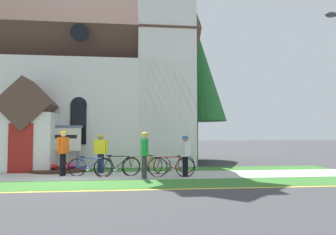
% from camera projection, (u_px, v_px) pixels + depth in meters
% --- Properties ---
extents(ground, '(140.00, 140.00, 0.00)m').
position_uv_depth(ground, '(86.00, 169.00, 14.79)').
color(ground, '#3D3D3F').
extents(sidewalk_slab, '(32.00, 2.43, 0.01)m').
position_uv_depth(sidewalk_slab, '(65.00, 176.00, 12.19)').
color(sidewalk_slab, '#B7B5AD').
rests_on(sidewalk_slab, ground).
extents(grass_verge, '(32.00, 1.92, 0.01)m').
position_uv_depth(grass_verge, '(50.00, 185.00, 10.03)').
color(grass_verge, '#38722D').
rests_on(grass_verge, ground).
extents(church_lawn, '(24.00, 1.76, 0.01)m').
position_uv_depth(church_lawn, '(74.00, 170.00, 14.26)').
color(church_lawn, '#38722D').
rests_on(church_lawn, ground).
extents(curb_paint_stripe, '(28.00, 0.16, 0.01)m').
position_uv_depth(curb_paint_stripe, '(40.00, 192.00, 8.93)').
color(curb_paint_stripe, yellow).
rests_on(curb_paint_stripe, ground).
extents(church_building, '(12.20, 9.91, 14.81)m').
position_uv_depth(church_building, '(98.00, 79.00, 19.11)').
color(church_building, white).
rests_on(church_building, ground).
extents(church_sign, '(1.88, 0.18, 2.04)m').
position_uv_depth(church_sign, '(61.00, 140.00, 14.41)').
color(church_sign, slate).
rests_on(church_sign, ground).
extents(flower_bed, '(2.63, 2.63, 0.34)m').
position_uv_depth(flower_bed, '(60.00, 169.00, 14.09)').
color(flower_bed, '#382319').
rests_on(flower_bed, ground).
extents(bicycle_black, '(1.77, 0.51, 0.86)m').
position_uv_depth(bicycle_black, '(117.00, 166.00, 12.22)').
color(bicycle_black, black).
rests_on(bicycle_black, ground).
extents(bicycle_green, '(1.63, 0.70, 0.80)m').
position_uv_depth(bicycle_green, '(143.00, 165.00, 12.76)').
color(bicycle_green, black).
rests_on(bicycle_green, ground).
extents(bicycle_white, '(1.80, 0.30, 0.83)m').
position_uv_depth(bicycle_white, '(172.00, 167.00, 12.14)').
color(bicycle_white, black).
rests_on(bicycle_white, ground).
extents(bicycle_red, '(1.78, 0.34, 0.85)m').
position_uv_depth(bicycle_red, '(175.00, 164.00, 13.15)').
color(bicycle_red, black).
rests_on(bicycle_red, ground).
extents(bicycle_yellow, '(1.71, 0.13, 0.79)m').
position_uv_depth(bicycle_yellow, '(90.00, 167.00, 12.37)').
color(bicycle_yellow, black).
rests_on(bicycle_yellow, ground).
extents(cyclist_in_yellow_jersey, '(0.61, 0.40, 1.64)m').
position_uv_depth(cyclist_in_yellow_jersey, '(101.00, 150.00, 13.28)').
color(cyclist_in_yellow_jersey, '#191E38').
rests_on(cyclist_in_yellow_jersey, ground).
extents(cyclist_in_blue_jersey, '(0.30, 0.73, 1.71)m').
position_uv_depth(cyclist_in_blue_jersey, '(144.00, 151.00, 11.64)').
color(cyclist_in_blue_jersey, '#2D2D33').
rests_on(cyclist_in_blue_jersey, ground).
extents(cyclist_in_red_jersey, '(0.34, 0.72, 1.78)m').
position_uv_depth(cyclist_in_red_jersey, '(63.00, 149.00, 12.38)').
color(cyclist_in_red_jersey, black).
rests_on(cyclist_in_red_jersey, ground).
extents(cyclist_in_green_jersey, '(0.47, 0.61, 1.58)m').
position_uv_depth(cyclist_in_green_jersey, '(185.00, 153.00, 12.16)').
color(cyclist_in_green_jersey, black).
rests_on(cyclist_in_green_jersey, ground).
extents(roadside_conifer, '(3.98, 3.98, 8.82)m').
position_uv_depth(roadside_conifer, '(195.00, 72.00, 20.32)').
color(roadside_conifer, '#4C3823').
rests_on(roadside_conifer, ground).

